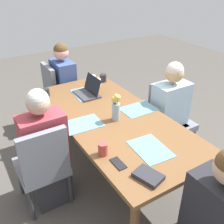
{
  "coord_description": "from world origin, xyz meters",
  "views": [
    {
      "loc": [
        1.92,
        -1.18,
        2.07
      ],
      "look_at": [
        0.0,
        0.0,
        0.8
      ],
      "focal_mm": 41.92,
      "sensor_mm": 36.0,
      "label": 1
    }
  ],
  "objects_px": {
    "dining_table": "(112,123)",
    "coffee_mug_centre_left": "(103,149)",
    "person_far_right_near": "(169,117)",
    "person_near_left_near": "(46,155)",
    "chair_head_left_left_far": "(58,91)",
    "person_head_left_left_far": "(65,90)",
    "laptop_head_left_left_far": "(88,91)",
    "chair_far_right_near": "(168,115)",
    "coffee_mug_near_right": "(46,92)",
    "book_red_cover": "(148,176)",
    "chair_near_left_near": "(43,164)",
    "coffee_mug_centre_right": "(103,78)",
    "coffee_mug_near_left": "(92,79)",
    "coffee_mug_far_left": "(97,82)",
    "phone_black": "(118,163)",
    "flower_vase": "(116,106)"
  },
  "relations": [
    {
      "from": "laptop_head_left_left_far",
      "to": "coffee_mug_centre_right",
      "type": "relative_size",
      "value": 3.3
    },
    {
      "from": "person_far_right_near",
      "to": "coffee_mug_centre_left",
      "type": "relative_size",
      "value": 11.28
    },
    {
      "from": "chair_near_left_near",
      "to": "coffee_mug_centre_right",
      "type": "distance_m",
      "value": 1.45
    },
    {
      "from": "chair_near_left_near",
      "to": "coffee_mug_near_right",
      "type": "bearing_deg",
      "value": 156.71
    },
    {
      "from": "book_red_cover",
      "to": "phone_black",
      "type": "xyz_separation_m",
      "value": [
        -0.24,
        -0.1,
        -0.01
      ]
    },
    {
      "from": "person_near_left_near",
      "to": "chair_head_left_left_far",
      "type": "height_order",
      "value": "person_near_left_near"
    },
    {
      "from": "chair_near_left_near",
      "to": "coffee_mug_centre_left",
      "type": "distance_m",
      "value": 0.66
    },
    {
      "from": "person_far_right_near",
      "to": "laptop_head_left_left_far",
      "type": "bearing_deg",
      "value": -130.55
    },
    {
      "from": "coffee_mug_near_right",
      "to": "coffee_mug_far_left",
      "type": "xyz_separation_m",
      "value": [
        0.04,
        0.65,
        -0.0
      ]
    },
    {
      "from": "dining_table",
      "to": "person_far_right_near",
      "type": "distance_m",
      "value": 0.77
    },
    {
      "from": "dining_table",
      "to": "coffee_mug_centre_left",
      "type": "relative_size",
      "value": 19.49
    },
    {
      "from": "person_near_left_near",
      "to": "coffee_mug_near_right",
      "type": "xyz_separation_m",
      "value": [
        -0.75,
        0.3,
        0.27
      ]
    },
    {
      "from": "chair_head_left_left_far",
      "to": "flower_vase",
      "type": "height_order",
      "value": "flower_vase"
    },
    {
      "from": "coffee_mug_far_left",
      "to": "phone_black",
      "type": "distance_m",
      "value": 1.51
    },
    {
      "from": "coffee_mug_centre_right",
      "to": "coffee_mug_far_left",
      "type": "height_order",
      "value": "coffee_mug_centre_right"
    },
    {
      "from": "person_near_left_near",
      "to": "person_head_left_left_far",
      "type": "relative_size",
      "value": 1.0
    },
    {
      "from": "dining_table",
      "to": "laptop_head_left_left_far",
      "type": "xyz_separation_m",
      "value": [
        -0.57,
        0.03,
        0.12
      ]
    },
    {
      "from": "dining_table",
      "to": "chair_far_right_near",
      "type": "relative_size",
      "value": 2.29
    },
    {
      "from": "laptop_head_left_left_far",
      "to": "coffee_mug_near_right",
      "type": "xyz_separation_m",
      "value": [
        -0.23,
        -0.43,
        0.0
      ]
    },
    {
      "from": "laptop_head_left_left_far",
      "to": "coffee_mug_near_left",
      "type": "distance_m",
      "value": 0.39
    },
    {
      "from": "chair_near_left_near",
      "to": "person_near_left_near",
      "type": "relative_size",
      "value": 0.75
    },
    {
      "from": "chair_far_right_near",
      "to": "coffee_mug_near_left",
      "type": "bearing_deg",
      "value": -146.89
    },
    {
      "from": "person_head_left_left_far",
      "to": "phone_black",
      "type": "relative_size",
      "value": 7.97
    },
    {
      "from": "person_head_left_left_far",
      "to": "coffee_mug_centre_left",
      "type": "xyz_separation_m",
      "value": [
        1.78,
        -0.39,
        0.28
      ]
    },
    {
      "from": "chair_near_left_near",
      "to": "coffee_mug_far_left",
      "type": "distance_m",
      "value": 1.31
    },
    {
      "from": "coffee_mug_near_left",
      "to": "chair_far_right_near",
      "type": "bearing_deg",
      "value": 33.11
    },
    {
      "from": "phone_black",
      "to": "chair_near_left_near",
      "type": "bearing_deg",
      "value": 35.07
    },
    {
      "from": "coffee_mug_near_right",
      "to": "phone_black",
      "type": "bearing_deg",
      "value": 2.59
    },
    {
      "from": "laptop_head_left_left_far",
      "to": "book_red_cover",
      "type": "height_order",
      "value": "laptop_head_left_left_far"
    },
    {
      "from": "coffee_mug_far_left",
      "to": "coffee_mug_centre_right",
      "type": "bearing_deg",
      "value": 119.28
    },
    {
      "from": "flower_vase",
      "to": "laptop_head_left_left_far",
      "type": "distance_m",
      "value": 0.66
    },
    {
      "from": "chair_near_left_near",
      "to": "coffee_mug_centre_right",
      "type": "height_order",
      "value": "chair_near_left_near"
    },
    {
      "from": "phone_black",
      "to": "coffee_mug_near_left",
      "type": "bearing_deg",
      "value": -20.79
    },
    {
      "from": "coffee_mug_far_left",
      "to": "phone_black",
      "type": "height_order",
      "value": "coffee_mug_far_left"
    },
    {
      "from": "person_far_right_near",
      "to": "chair_far_right_near",
      "type": "bearing_deg",
      "value": 141.24
    },
    {
      "from": "chair_far_right_near",
      "to": "coffee_mug_centre_right",
      "type": "bearing_deg",
      "value": -151.06
    },
    {
      "from": "person_far_right_near",
      "to": "coffee_mug_centre_right",
      "type": "xyz_separation_m",
      "value": [
        -0.87,
        -0.38,
        0.27
      ]
    },
    {
      "from": "coffee_mug_centre_left",
      "to": "book_red_cover",
      "type": "height_order",
      "value": "coffee_mug_centre_left"
    },
    {
      "from": "chair_head_left_left_far",
      "to": "coffee_mug_near_right",
      "type": "distance_m",
      "value": 0.72
    },
    {
      "from": "chair_head_left_left_far",
      "to": "person_head_left_left_far",
      "type": "height_order",
      "value": "person_head_left_left_far"
    },
    {
      "from": "coffee_mug_near_right",
      "to": "coffee_mug_centre_right",
      "type": "bearing_deg",
      "value": 92.05
    },
    {
      "from": "chair_near_left_near",
      "to": "chair_head_left_left_far",
      "type": "distance_m",
      "value": 1.56
    },
    {
      "from": "chair_near_left_near",
      "to": "chair_far_right_near",
      "type": "height_order",
      "value": "same"
    },
    {
      "from": "person_head_left_left_far",
      "to": "flower_vase",
      "type": "relative_size",
      "value": 4.23
    },
    {
      "from": "chair_near_left_near",
      "to": "coffee_mug_centre_right",
      "type": "relative_size",
      "value": 9.27
    },
    {
      "from": "person_near_left_near",
      "to": "chair_far_right_near",
      "type": "relative_size",
      "value": 1.33
    },
    {
      "from": "person_near_left_near",
      "to": "flower_vase",
      "type": "bearing_deg",
      "value": 80.43
    },
    {
      "from": "person_near_left_near",
      "to": "coffee_mug_far_left",
      "type": "bearing_deg",
      "value": 127.02
    },
    {
      "from": "coffee_mug_near_left",
      "to": "coffee_mug_far_left",
      "type": "distance_m",
      "value": 0.13
    },
    {
      "from": "person_far_right_near",
      "to": "coffee_mug_far_left",
      "type": "relative_size",
      "value": 13.65
    }
  ]
}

